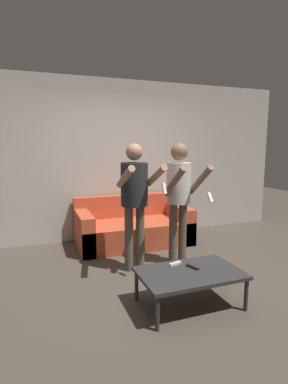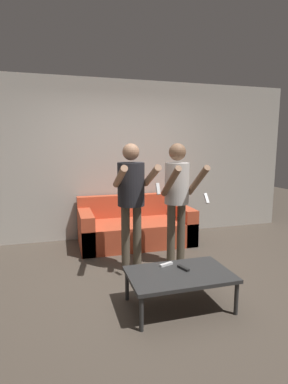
% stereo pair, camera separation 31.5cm
% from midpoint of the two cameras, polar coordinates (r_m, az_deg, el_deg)
% --- Properties ---
extents(ground_plane, '(14.00, 14.00, 0.00)m').
position_cam_midpoint_polar(ground_plane, '(3.75, 4.36, -16.48)').
color(ground_plane, '#4C4238').
extents(wall_back, '(6.40, 0.06, 2.70)m').
position_cam_midpoint_polar(wall_back, '(5.23, -2.81, 6.10)').
color(wall_back, '#B7B2A8').
rests_on(wall_back, ground_plane).
extents(couch, '(1.82, 0.92, 0.76)m').
position_cam_midpoint_polar(couch, '(4.98, 0.12, -6.82)').
color(couch, '#C64C2D').
rests_on(couch, ground_plane).
extents(person_standing_left, '(0.46, 0.70, 1.63)m').
position_cam_midpoint_polar(person_standing_left, '(3.75, -0.01, -0.02)').
color(person_standing_left, brown).
rests_on(person_standing_left, ground_plane).
extents(person_standing_right, '(0.44, 0.69, 1.63)m').
position_cam_midpoint_polar(person_standing_right, '(3.97, 8.64, 0.23)').
color(person_standing_right, brown).
rests_on(person_standing_right, ground_plane).
extents(coffee_table, '(1.02, 0.64, 0.36)m').
position_cam_midpoint_polar(coffee_table, '(3.12, 9.77, -15.51)').
color(coffee_table, '#2D2D2D').
rests_on(coffee_table, ground_plane).
extents(remote_near, '(0.08, 0.15, 0.02)m').
position_cam_midpoint_polar(remote_near, '(3.18, 10.40, -14.11)').
color(remote_near, black).
rests_on(remote_near, coffee_table).
extents(remote_far, '(0.15, 0.08, 0.02)m').
position_cam_midpoint_polar(remote_far, '(3.25, 7.15, -13.55)').
color(remote_far, white).
rests_on(remote_far, coffee_table).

